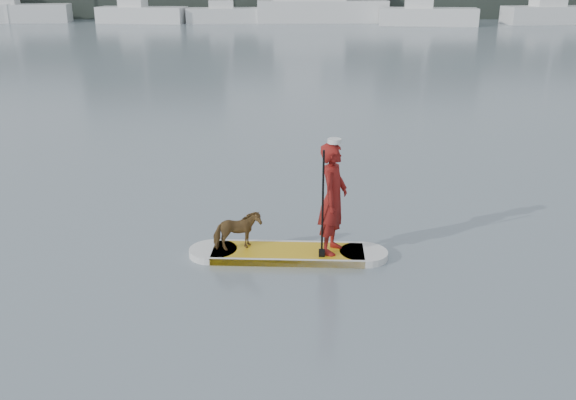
{
  "coord_description": "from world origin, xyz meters",
  "views": [
    {
      "loc": [
        3.58,
        -12.86,
        4.5
      ],
      "look_at": [
        3.6,
        -3.17,
        1.0
      ],
      "focal_mm": 40.0,
      "sensor_mm": 36.0,
      "label": 1
    }
  ],
  "objects_px": {
    "paddleboard": "(288,253)",
    "sailboat_d": "(229,13)",
    "sailboat_e": "(427,15)",
    "sailboat_c": "(141,13)",
    "motor_yacht_a": "(316,0)",
    "paddler": "(333,199)",
    "dog": "(237,231)",
    "sailboat_b": "(13,11)",
    "sailboat_f": "(556,12)"
  },
  "relations": [
    {
      "from": "dog",
      "to": "sailboat_e",
      "type": "height_order",
      "value": "sailboat_e"
    },
    {
      "from": "sailboat_b",
      "to": "motor_yacht_a",
      "type": "height_order",
      "value": "sailboat_b"
    },
    {
      "from": "sailboat_b",
      "to": "sailboat_e",
      "type": "xyz_separation_m",
      "value": [
        36.19,
        -3.3,
        -0.14
      ]
    },
    {
      "from": "paddleboard",
      "to": "motor_yacht_a",
      "type": "distance_m",
      "value": 49.98
    },
    {
      "from": "paddleboard",
      "to": "sailboat_e",
      "type": "distance_m",
      "value": 47.85
    },
    {
      "from": "sailboat_d",
      "to": "sailboat_e",
      "type": "xyz_separation_m",
      "value": [
        16.91,
        -2.74,
        0.04
      ]
    },
    {
      "from": "sailboat_b",
      "to": "sailboat_f",
      "type": "height_order",
      "value": "sailboat_b"
    },
    {
      "from": "dog",
      "to": "sailboat_e",
      "type": "distance_m",
      "value": 48.02
    },
    {
      "from": "sailboat_b",
      "to": "sailboat_d",
      "type": "relative_size",
      "value": 1.26
    },
    {
      "from": "paddleboard",
      "to": "motor_yacht_a",
      "type": "xyz_separation_m",
      "value": [
        2.58,
        49.88,
        1.88
      ]
    },
    {
      "from": "motor_yacht_a",
      "to": "dog",
      "type": "bearing_deg",
      "value": -96.22
    },
    {
      "from": "sailboat_c",
      "to": "sailboat_d",
      "type": "bearing_deg",
      "value": 9.6
    },
    {
      "from": "paddleboard",
      "to": "paddler",
      "type": "height_order",
      "value": "paddler"
    },
    {
      "from": "sailboat_d",
      "to": "motor_yacht_a",
      "type": "relative_size",
      "value": 0.97
    },
    {
      "from": "sailboat_c",
      "to": "motor_yacht_a",
      "type": "xyz_separation_m",
      "value": [
        15.43,
        0.95,
        1.12
      ]
    },
    {
      "from": "paddler",
      "to": "motor_yacht_a",
      "type": "distance_m",
      "value": 49.95
    },
    {
      "from": "paddler",
      "to": "sailboat_e",
      "type": "bearing_deg",
      "value": 5.88
    },
    {
      "from": "dog",
      "to": "sailboat_e",
      "type": "xyz_separation_m",
      "value": [
        12.63,
        46.33,
        0.4
      ]
    },
    {
      "from": "sailboat_e",
      "to": "sailboat_f",
      "type": "height_order",
      "value": "sailboat_f"
    },
    {
      "from": "paddleboard",
      "to": "sailboat_c",
      "type": "height_order",
      "value": "sailboat_c"
    },
    {
      "from": "paddleboard",
      "to": "paddler",
      "type": "xyz_separation_m",
      "value": [
        0.72,
        -0.03,
        0.98
      ]
    },
    {
      "from": "paddleboard",
      "to": "paddler",
      "type": "distance_m",
      "value": 1.21
    },
    {
      "from": "sailboat_c",
      "to": "paddler",
      "type": "bearing_deg",
      "value": -66.26
    },
    {
      "from": "sailboat_d",
      "to": "motor_yacht_a",
      "type": "xyz_separation_m",
      "value": [
        7.69,
        0.77,
        1.13
      ]
    },
    {
      "from": "sailboat_d",
      "to": "sailboat_c",
      "type": "bearing_deg",
      "value": 176.5
    },
    {
      "from": "paddleboard",
      "to": "sailboat_f",
      "type": "relative_size",
      "value": 0.24
    },
    {
      "from": "paddleboard",
      "to": "sailboat_d",
      "type": "height_order",
      "value": "sailboat_d"
    },
    {
      "from": "sailboat_b",
      "to": "motor_yacht_a",
      "type": "relative_size",
      "value": 1.22
    },
    {
      "from": "sailboat_b",
      "to": "sailboat_e",
      "type": "height_order",
      "value": "sailboat_b"
    },
    {
      "from": "dog",
      "to": "motor_yacht_a",
      "type": "distance_m",
      "value": 49.98
    },
    {
      "from": "sailboat_f",
      "to": "paddleboard",
      "type": "bearing_deg",
      "value": -123.56
    },
    {
      "from": "paddleboard",
      "to": "sailboat_b",
      "type": "bearing_deg",
      "value": 118.78
    },
    {
      "from": "paddler",
      "to": "sailboat_e",
      "type": "relative_size",
      "value": 0.16
    },
    {
      "from": "paddler",
      "to": "sailboat_d",
      "type": "distance_m",
      "value": 49.48
    },
    {
      "from": "paddler",
      "to": "sailboat_b",
      "type": "height_order",
      "value": "sailboat_b"
    },
    {
      "from": "sailboat_e",
      "to": "motor_yacht_a",
      "type": "relative_size",
      "value": 1.01
    },
    {
      "from": "paddleboard",
      "to": "sailboat_e",
      "type": "height_order",
      "value": "sailboat_e"
    },
    {
      "from": "sailboat_c",
      "to": "sailboat_e",
      "type": "relative_size",
      "value": 0.94
    },
    {
      "from": "paddleboard",
      "to": "sailboat_e",
      "type": "xyz_separation_m",
      "value": [
        11.8,
        46.37,
        0.78
      ]
    },
    {
      "from": "sailboat_b",
      "to": "sailboat_e",
      "type": "bearing_deg",
      "value": -12.74
    },
    {
      "from": "dog",
      "to": "sailboat_b",
      "type": "height_order",
      "value": "sailboat_b"
    },
    {
      "from": "motor_yacht_a",
      "to": "sailboat_c",
      "type": "bearing_deg",
      "value": -178.76
    },
    {
      "from": "sailboat_b",
      "to": "sailboat_e",
      "type": "relative_size",
      "value": 1.21
    },
    {
      "from": "sailboat_d",
      "to": "sailboat_b",
      "type": "bearing_deg",
      "value": 173.48
    },
    {
      "from": "sailboat_c",
      "to": "motor_yacht_a",
      "type": "relative_size",
      "value": 0.95
    },
    {
      "from": "paddleboard",
      "to": "sailboat_b",
      "type": "distance_m",
      "value": 55.34
    },
    {
      "from": "dog",
      "to": "motor_yacht_a",
      "type": "xyz_separation_m",
      "value": [
        3.41,
        49.84,
        1.49
      ]
    },
    {
      "from": "sailboat_b",
      "to": "paddler",
      "type": "bearing_deg",
      "value": -70.72
    },
    {
      "from": "dog",
      "to": "sailboat_f",
      "type": "distance_m",
      "value": 53.9
    },
    {
      "from": "paddler",
      "to": "sailboat_d",
      "type": "height_order",
      "value": "sailboat_d"
    }
  ]
}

